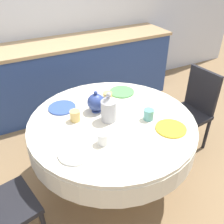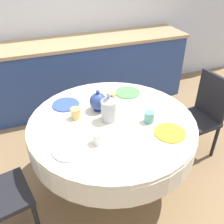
{
  "view_description": "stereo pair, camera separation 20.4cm",
  "coord_description": "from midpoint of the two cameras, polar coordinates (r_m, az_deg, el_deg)",
  "views": [
    {
      "loc": [
        -0.79,
        -1.51,
        1.94
      ],
      "look_at": [
        0.0,
        0.0,
        0.81
      ],
      "focal_mm": 40.0,
      "sensor_mm": 36.0,
      "label": 1
    },
    {
      "loc": [
        -0.61,
        -1.59,
        1.94
      ],
      "look_at": [
        0.0,
        0.0,
        0.81
      ],
      "focal_mm": 40.0,
      "sensor_mm": 36.0,
      "label": 2
    }
  ],
  "objects": [
    {
      "name": "plate_far_right",
      "position": [
        2.48,
        5.94,
        4.38
      ],
      "size": [
        0.24,
        0.24,
        0.01
      ],
      "primitive_type": "cylinder",
      "color": "#5BA85B",
      "rests_on": "dining_table"
    },
    {
      "name": "coffee_carafe",
      "position": [
        2.03,
        2.14,
        0.7
      ],
      "size": [
        0.13,
        0.13,
        0.26
      ],
      "color": "#B2B2B7",
      "rests_on": "dining_table"
    },
    {
      "name": "plate_near_right",
      "position": [
        2.01,
        15.97,
        -4.68
      ],
      "size": [
        0.24,
        0.24,
        0.01
      ],
      "primitive_type": "cylinder",
      "color": "yellow",
      "rests_on": "dining_table"
    },
    {
      "name": "dining_table",
      "position": [
        2.16,
        2.71,
        -4.54
      ],
      "size": [
        1.41,
        1.41,
        0.73
      ],
      "color": "brown",
      "rests_on": "ground_plane"
    },
    {
      "name": "ground_plane",
      "position": [
        2.58,
        2.35,
        -15.3
      ],
      "size": [
        12.0,
        12.0,
        0.0
      ],
      "primitive_type": "plane",
      "color": "#8E704C"
    },
    {
      "name": "kitchen_counter",
      "position": [
        3.51,
        -7.53,
        8.46
      ],
      "size": [
        3.24,
        0.64,
        0.94
      ],
      "color": "#2D4784",
      "rests_on": "ground_plane"
    },
    {
      "name": "plate_far_left",
      "position": [
        2.3,
        -8.06,
        1.63
      ],
      "size": [
        0.24,
        0.24,
        0.01
      ],
      "primitive_type": "cylinder",
      "color": "#3856AD",
      "rests_on": "dining_table"
    },
    {
      "name": "chair_left",
      "position": [
        2.8,
        21.78,
        -0.22
      ],
      "size": [
        0.44,
        0.44,
        0.9
      ],
      "rotation": [
        0.0,
        0.0,
        -4.62
      ],
      "color": "black",
      "rests_on": "ground_plane"
    },
    {
      "name": "cup_far_right",
      "position": [
        2.31,
        2.39,
        3.39
      ],
      "size": [
        0.08,
        0.08,
        0.09
      ],
      "primitive_type": "cylinder",
      "color": "#DBB766",
      "rests_on": "dining_table"
    },
    {
      "name": "wall_back",
      "position": [
        3.57,
        -10.05,
        22.75
      ],
      "size": [
        7.0,
        0.05,
        2.6
      ],
      "color": "silver",
      "rests_on": "ground_plane"
    },
    {
      "name": "cup_far_left",
      "position": [
        2.09,
        -5.53,
        -0.39
      ],
      "size": [
        0.08,
        0.08,
        0.09
      ],
      "primitive_type": "cylinder",
      "color": "#DBB766",
      "rests_on": "dining_table"
    },
    {
      "name": "plate_near_left",
      "position": [
        1.79,
        -6.54,
        -8.73
      ],
      "size": [
        0.24,
        0.24,
        0.01
      ],
      "primitive_type": "cylinder",
      "color": "white",
      "rests_on": "dining_table"
    },
    {
      "name": "cup_near_left",
      "position": [
        1.82,
        0.01,
        -5.99
      ],
      "size": [
        0.08,
        0.08,
        0.09
      ],
      "primitive_type": "cylinder",
      "color": "white",
      "rests_on": "dining_table"
    },
    {
      "name": "teapot",
      "position": [
        2.16,
        -0.46,
        2.37
      ],
      "size": [
        0.21,
        0.15,
        0.2
      ],
      "color": "#33478E",
      "rests_on": "dining_table"
    },
    {
      "name": "cup_near_right",
      "position": [
        2.08,
        11.27,
        -1.21
      ],
      "size": [
        0.08,
        0.08,
        0.09
      ],
      "primitive_type": "cylinder",
      "color": "#5BA39E",
      "rests_on": "dining_table"
    }
  ]
}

